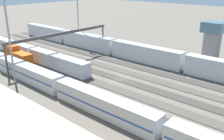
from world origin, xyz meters
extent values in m
plane|color=#60594F|center=(0.00, 0.00, 0.00)|extent=(400.00, 400.00, 0.00)
cube|color=#3D3833|center=(0.00, -15.00, 0.06)|extent=(140.00, 2.80, 0.12)
cube|color=#3D3833|center=(0.00, -10.00, 0.06)|extent=(140.00, 2.80, 0.12)
cube|color=#4C443D|center=(0.00, -5.00, 0.06)|extent=(140.00, 2.80, 0.12)
cube|color=#3D3833|center=(0.00, 0.00, 0.06)|extent=(140.00, 2.80, 0.12)
cube|color=#4C443D|center=(0.00, 5.00, 0.06)|extent=(140.00, 2.80, 0.12)
cube|color=#3D3833|center=(0.00, 10.00, 0.06)|extent=(140.00, 2.80, 0.12)
cube|color=#4C443D|center=(0.00, 15.00, 0.06)|extent=(140.00, 2.80, 0.12)
cube|color=#B7BABF|center=(-8.49, 15.00, 2.02)|extent=(23.00, 3.00, 3.80)
cube|color=#285193|center=(-8.49, 15.00, 1.88)|extent=(22.40, 3.06, 0.36)
cube|color=#B7BABF|center=(15.71, 15.00, 2.02)|extent=(23.00, 3.00, 3.80)
cube|color=#285193|center=(15.71, 15.00, 2.17)|extent=(22.40, 3.06, 0.36)
cube|color=#D85914|center=(28.92, 10.00, 1.92)|extent=(10.00, 3.00, 3.60)
cube|color=#D85914|center=(31.92, 10.00, 4.42)|extent=(3.00, 2.70, 1.40)
cube|color=silver|center=(17.70, 5.00, 2.02)|extent=(23.00, 3.00, 3.80)
cube|color=silver|center=(41.90, 5.00, 2.02)|extent=(23.00, 3.00, 3.80)
cube|color=silver|center=(2.93, -15.00, 2.62)|extent=(23.00, 3.00, 5.00)
cube|color=silver|center=(27.13, -15.00, 2.62)|extent=(23.00, 3.00, 5.00)
cube|color=silver|center=(51.33, -15.00, 2.62)|extent=(23.00, 3.00, 5.00)
cylinder|color=#9EA0A5|center=(35.16, -18.12, 13.08)|extent=(0.44, 0.44, 26.17)
cylinder|color=#9EA0A5|center=(17.03, 17.88, 12.99)|extent=(0.44, 0.44, 25.98)
cylinder|color=#4C4742|center=(21.74, -17.10, 4.00)|extent=(0.50, 0.50, 8.00)
cylinder|color=#4C4742|center=(21.74, 17.10, 4.00)|extent=(0.50, 0.50, 8.00)
cube|color=#4C4742|center=(21.74, 0.00, 8.40)|extent=(0.70, 35.00, 0.80)
cube|color=gray|center=(-10.14, -30.39, 4.22)|extent=(4.00, 4.00, 8.44)
cube|color=slate|center=(-10.14, -30.39, 9.94)|extent=(6.00, 6.00, 3.00)
camera|label=1|loc=(-35.66, 43.77, 22.72)|focal=40.24mm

